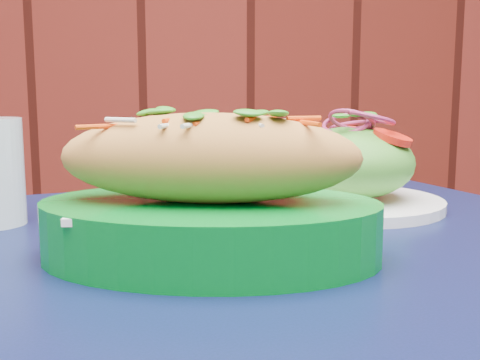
{
  "coord_description": "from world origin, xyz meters",
  "views": [
    {
      "loc": [
        -0.24,
        0.73,
        0.89
      ],
      "look_at": [
        -0.19,
        1.28,
        0.81
      ],
      "focal_mm": 45.0,
      "sensor_mm": 36.0,
      "label": 1
    }
  ],
  "objects": [
    {
      "name": "cafe_table",
      "position": [
        -0.17,
        1.23,
        0.66
      ],
      "size": [
        1.02,
        1.02,
        0.75
      ],
      "rotation": [
        0.0,
        0.0,
        0.33
      ],
      "color": "black",
      "rests_on": "ground"
    },
    {
      "name": "banh_mi_basket",
      "position": [
        -0.22,
        1.23,
        0.8
      ],
      "size": [
        0.32,
        0.23,
        0.13
      ],
      "rotation": [
        0.0,
        0.0,
        -0.16
      ],
      "color": "#006D1C",
      "rests_on": "cafe_table"
    },
    {
      "name": "salad_plate",
      "position": [
        -0.04,
        1.43,
        0.8
      ],
      "size": [
        0.23,
        0.23,
        0.12
      ],
      "rotation": [
        0.0,
        0.0,
        -0.38
      ],
      "color": "white",
      "rests_on": "cafe_table"
    }
  ]
}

